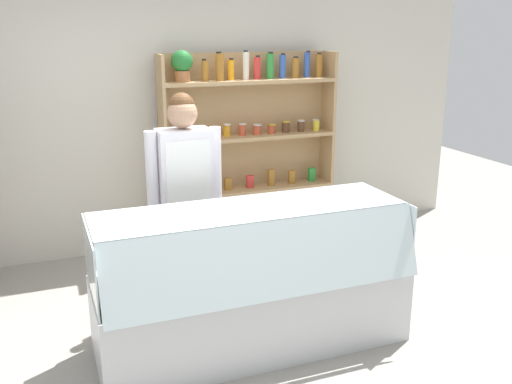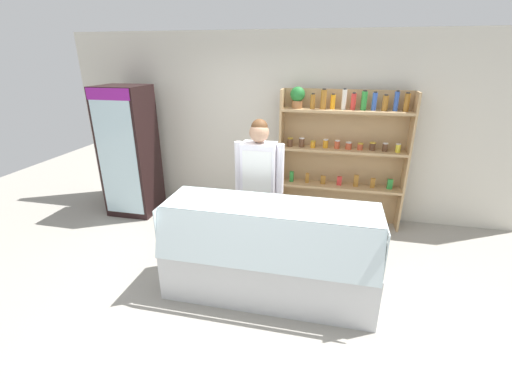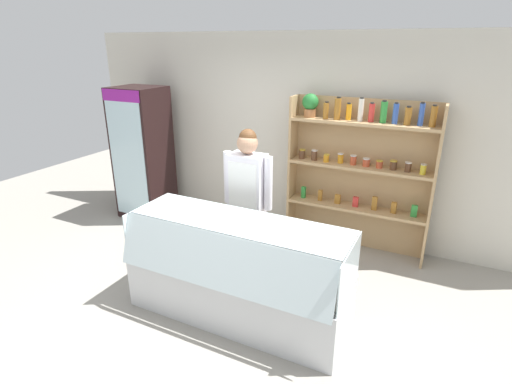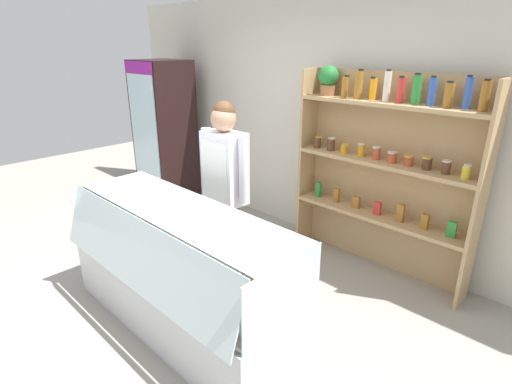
% 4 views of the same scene
% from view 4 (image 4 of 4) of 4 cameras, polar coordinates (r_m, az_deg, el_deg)
% --- Properties ---
extents(ground_plane, '(12.00, 12.00, 0.00)m').
position_cam_4_polar(ground_plane, '(3.66, -10.98, -16.42)').
color(ground_plane, gray).
extents(back_wall, '(6.80, 0.10, 2.70)m').
position_cam_4_polar(back_wall, '(4.53, 10.41, 9.72)').
color(back_wall, beige).
rests_on(back_wall, ground).
extents(drinks_fridge, '(0.70, 0.65, 1.97)m').
position_cam_4_polar(drinks_fridge, '(5.86, -12.92, 8.28)').
color(drinks_fridge, black).
rests_on(drinks_fridge, ground).
extents(shelving_unit, '(1.77, 0.29, 1.97)m').
position_cam_4_polar(shelving_unit, '(3.97, 17.62, 4.09)').
color(shelving_unit, tan).
rests_on(shelving_unit, ground).
extents(deli_display_case, '(2.14, 0.80, 1.01)m').
position_cam_4_polar(deli_display_case, '(3.36, -10.63, -13.56)').
color(deli_display_case, silver).
rests_on(deli_display_case, ground).
extents(shop_clerk, '(0.58, 0.25, 1.71)m').
position_cam_4_polar(shop_clerk, '(3.64, -4.48, 1.90)').
color(shop_clerk, '#4C4233').
rests_on(shop_clerk, ground).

